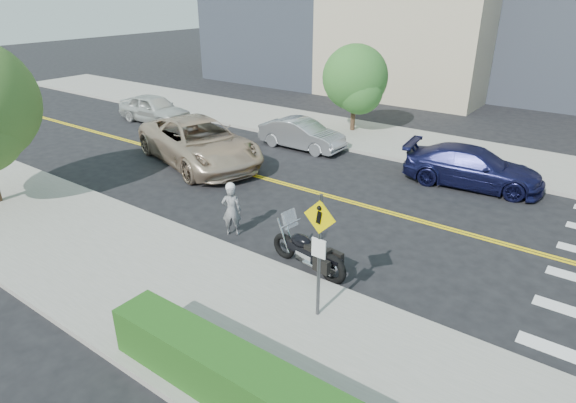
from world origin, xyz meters
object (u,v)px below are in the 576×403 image
(parked_car_silver, at_px, (302,134))
(pedestrian_sign, at_px, (319,246))
(motorcyclist, at_px, (231,209))
(suv, at_px, (199,142))
(motorcycle, at_px, (308,244))
(parked_car_blue, at_px, (473,167))
(parked_car_white, at_px, (154,109))

(parked_car_silver, bearing_deg, pedestrian_sign, -144.06)
(pedestrian_sign, bearing_deg, motorcyclist, 155.66)
(motorcyclist, distance_m, suv, 6.93)
(motorcycle, relative_size, parked_car_blue, 0.48)
(parked_car_blue, bearing_deg, parked_car_white, 86.00)
(motorcyclist, xyz_separation_m, parked_car_blue, (4.74, 8.44, -0.12))
(motorcycle, bearing_deg, pedestrian_sign, -42.68)
(pedestrian_sign, xyz_separation_m, motorcycle, (-1.40, 1.71, -1.21))
(pedestrian_sign, distance_m, motorcyclist, 4.97)
(motorcyclist, height_order, parked_car_blue, motorcyclist)
(pedestrian_sign, height_order, parked_car_blue, pedestrian_sign)
(motorcyclist, height_order, suv, suv)
(motorcyclist, relative_size, parked_car_silver, 0.41)
(motorcyclist, height_order, motorcycle, motorcyclist)
(pedestrian_sign, bearing_deg, parked_car_blue, 88.22)
(suv, relative_size, parked_car_silver, 1.64)
(parked_car_silver, bearing_deg, motorcycle, -144.71)
(motorcyclist, relative_size, parked_car_blue, 0.34)
(motorcyclist, height_order, parked_car_white, motorcyclist)
(parked_car_white, distance_m, parked_car_blue, 17.41)
(motorcyclist, xyz_separation_m, parked_car_white, (-12.65, 7.54, -0.09))
(suv, bearing_deg, pedestrian_sign, -103.38)
(pedestrian_sign, distance_m, parked_car_blue, 10.51)
(pedestrian_sign, height_order, suv, pedestrian_sign)
(parked_car_white, bearing_deg, parked_car_blue, -88.08)
(suv, height_order, parked_car_silver, suv)
(parked_car_silver, height_order, parked_car_blue, parked_car_blue)
(parked_car_white, relative_size, parked_car_blue, 0.88)
(suv, xyz_separation_m, parked_car_silver, (2.38, 4.34, -0.27))
(pedestrian_sign, xyz_separation_m, parked_car_white, (-17.07, 9.53, -1.19))
(motorcyclist, distance_m, parked_car_blue, 9.68)
(motorcycle, xyz_separation_m, parked_car_silver, (-6.22, 8.73, -0.06))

